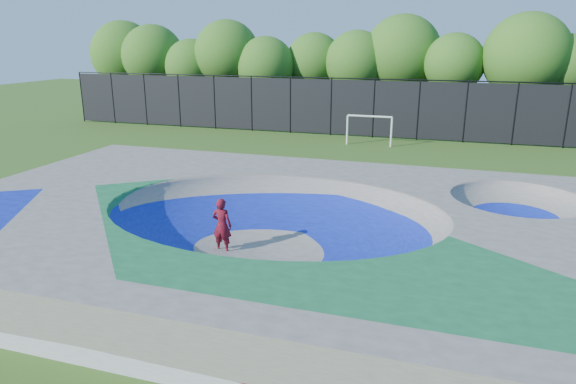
% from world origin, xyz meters
% --- Properties ---
extents(ground, '(120.00, 120.00, 0.00)m').
position_xyz_m(ground, '(0.00, 0.00, 0.00)').
color(ground, '#2F5216').
rests_on(ground, ground).
extents(skate_deck, '(22.00, 14.00, 1.50)m').
position_xyz_m(skate_deck, '(0.00, 0.00, 0.75)').
color(skate_deck, gray).
rests_on(skate_deck, ground).
extents(skater, '(0.67, 0.44, 1.80)m').
position_xyz_m(skater, '(-1.55, -0.55, 0.90)').
color(skater, red).
rests_on(skater, ground).
extents(skateboard, '(0.81, 0.35, 0.05)m').
position_xyz_m(skateboard, '(-1.55, -0.55, 0.03)').
color(skateboard, black).
rests_on(skateboard, ground).
extents(soccer_goal, '(2.95, 0.12, 1.94)m').
position_xyz_m(soccer_goal, '(0.19, 18.09, 1.35)').
color(soccer_goal, white).
rests_on(soccer_goal, ground).
extents(fence, '(48.09, 0.09, 4.04)m').
position_xyz_m(fence, '(0.00, 21.00, 2.10)').
color(fence, black).
rests_on(fence, ground).
extents(treeline, '(52.54, 7.91, 8.63)m').
position_xyz_m(treeline, '(-1.50, 25.91, 5.18)').
color(treeline, '#4E3D27').
rests_on(treeline, ground).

